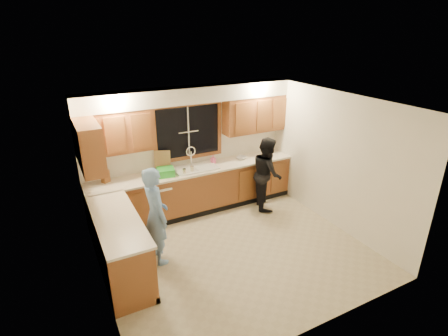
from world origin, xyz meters
The scene contains 26 objects.
floor centered at (0.00, 0.00, 0.00)m, with size 4.20×4.20×0.00m, color #BEB292.
ceiling centered at (0.00, 0.00, 2.50)m, with size 4.20×4.20×0.00m, color silver.
wall_back centered at (0.00, 1.90, 1.25)m, with size 4.20×4.20×0.00m, color white.
wall_left centered at (-2.10, 0.00, 1.25)m, with size 3.80×3.80×0.00m, color white.
wall_right centered at (2.10, 0.00, 1.25)m, with size 3.80×3.80×0.00m, color white.
base_cabinets_back centered at (0.00, 1.60, 0.44)m, with size 4.20×0.60×0.88m, color brown.
base_cabinets_left centered at (-1.80, 0.35, 0.44)m, with size 0.60×1.90×0.88m, color brown.
countertop_back centered at (0.00, 1.58, 0.90)m, with size 4.20×0.63×0.04m, color #F0E2CA.
countertop_left centered at (-1.79, 0.35, 0.90)m, with size 0.63×1.90×0.04m, color #F0E2CA.
upper_cabinets_left centered at (-1.43, 1.73, 1.83)m, with size 1.35×0.33×0.75m, color brown.
upper_cabinets_right centered at (1.43, 1.73, 1.83)m, with size 1.35×0.33×0.75m, color brown.
upper_cabinets_return centered at (-1.94, 1.12, 1.83)m, with size 0.33×0.90×0.75m, color brown.
soffit centered at (0.00, 1.72, 2.35)m, with size 4.20×0.35×0.30m, color silver.
window_frame centered at (0.00, 1.89, 1.60)m, with size 1.44×0.03×1.14m.
sink centered at (0.00, 1.60, 0.86)m, with size 0.86×0.52×0.57m.
dishwasher centered at (-0.85, 1.59, 0.41)m, with size 0.60×0.56×0.82m, color white.
stove centered at (-1.80, -0.22, 0.45)m, with size 0.58×0.75×0.90m, color white.
man centered at (-1.19, 0.37, 0.80)m, with size 0.59×0.38×1.61m, color #78A6E3.
woman centered at (1.35, 1.07, 0.75)m, with size 0.73×0.57×1.50m, color black.
knife_block centered at (-1.68, 1.75, 1.04)m, with size 0.13×0.11×0.23m, color brown.
cutting_board centered at (-0.60, 1.78, 1.12)m, with size 0.31×0.02×0.41m, color tan.
dish_crate centered at (-0.63, 1.53, 0.99)m, with size 0.31×0.29×0.14m, color green.
soap_bottle centered at (0.44, 1.69, 1.01)m, with size 0.08×0.08×0.17m, color #F05B94.
bowl centered at (1.07, 1.64, 0.95)m, with size 0.21×0.21×0.05m, color silver.
can_left centered at (-0.30, 1.42, 0.98)m, with size 0.06×0.06×0.11m, color beige.
can_right centered at (-0.12, 1.46, 0.98)m, with size 0.07×0.07×0.12m, color beige.
Camera 1 is at (-2.45, -4.31, 3.54)m, focal length 28.00 mm.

